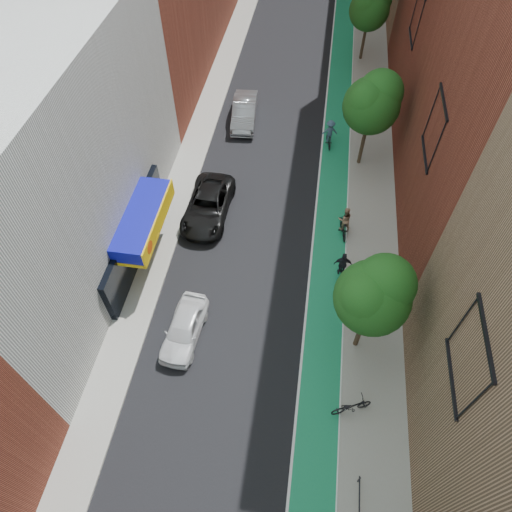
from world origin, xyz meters
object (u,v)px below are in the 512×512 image
at_px(cyclist_lane_near, 344,224).
at_px(cyclist_lane_mid, 342,270).
at_px(parked_car_black, 208,206).
at_px(parked_car_white, 184,328).
at_px(cyclist_lane_far, 329,134).
at_px(parked_car_silver, 244,112).

bearing_deg(cyclist_lane_near, cyclist_lane_mid, 79.16).
distance_m(parked_car_black, cyclist_lane_near, 8.33).
distance_m(parked_car_white, cyclist_lane_far, 17.69).
height_order(cyclist_lane_mid, cyclist_lane_far, cyclist_lane_mid).
height_order(parked_car_black, cyclist_lane_mid, cyclist_lane_mid).
relative_size(cyclist_lane_mid, cyclist_lane_far, 1.01).
bearing_deg(parked_car_black, cyclist_lane_far, 49.86).
distance_m(cyclist_lane_near, cyclist_lane_far, 8.39).
xyz_separation_m(parked_car_black, cyclist_lane_near, (8.32, -0.33, 0.07)).
bearing_deg(cyclist_lane_near, parked_car_silver, -63.91).
height_order(parked_car_silver, cyclist_lane_far, cyclist_lane_far).
relative_size(parked_car_silver, cyclist_lane_far, 2.42).
relative_size(parked_car_white, parked_car_black, 0.74).
xyz_separation_m(cyclist_lane_mid, cyclist_lane_far, (-1.28, 11.67, 0.15)).
distance_m(cyclist_lane_near, cyclist_lane_mid, 3.38).
bearing_deg(cyclist_lane_mid, cyclist_lane_near, -91.97).
xyz_separation_m(cyclist_lane_near, cyclist_lane_far, (-1.28, 8.30, 0.08)).
height_order(parked_car_black, cyclist_lane_far, cyclist_lane_far).
bearing_deg(cyclist_lane_mid, parked_car_black, -25.96).
xyz_separation_m(parked_car_black, cyclist_lane_mid, (8.32, -3.70, 0.01)).
bearing_deg(parked_car_white, cyclist_lane_far, 72.94).
distance_m(parked_car_silver, cyclist_lane_far, 6.71).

